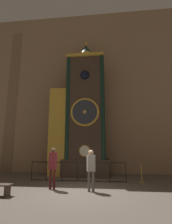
{
  "coord_description": "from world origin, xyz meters",
  "views": [
    {
      "loc": [
        1.08,
        -7.83,
        1.83
      ],
      "look_at": [
        -0.29,
        4.21,
        4.31
      ],
      "focal_mm": 28.0,
      "sensor_mm": 36.0,
      "label": 1
    }
  ],
  "objects_px": {
    "clock_tower": "(81,115)",
    "visitor_far": "(91,166)",
    "stanchion_post": "(142,176)",
    "visitor_near": "(53,164)"
  },
  "relations": [
    {
      "from": "clock_tower",
      "to": "visitor_far",
      "type": "relative_size",
      "value": 5.65
    },
    {
      "from": "visitor_far",
      "to": "stanchion_post",
      "type": "height_order",
      "value": "visitor_far"
    },
    {
      "from": "clock_tower",
      "to": "visitor_near",
      "type": "distance_m",
      "value": 4.97
    },
    {
      "from": "visitor_near",
      "to": "stanchion_post",
      "type": "distance_m",
      "value": 4.88
    },
    {
      "from": "clock_tower",
      "to": "visitor_near",
      "type": "xyz_separation_m",
      "value": [
        -0.71,
        -3.9,
        -3.0
      ]
    },
    {
      "from": "visitor_near",
      "to": "stanchion_post",
      "type": "relative_size",
      "value": 1.88
    },
    {
      "from": "stanchion_post",
      "to": "visitor_near",
      "type": "bearing_deg",
      "value": -153.91
    },
    {
      "from": "visitor_near",
      "to": "clock_tower",
      "type": "bearing_deg",
      "value": 80.15
    },
    {
      "from": "visitor_far",
      "to": "stanchion_post",
      "type": "distance_m",
      "value": 3.53
    },
    {
      "from": "visitor_near",
      "to": "stanchion_post",
      "type": "bearing_deg",
      "value": 26.54
    }
  ]
}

